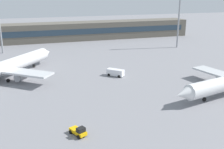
{
  "coord_description": "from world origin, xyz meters",
  "views": [
    {
      "loc": [
        -27.23,
        -26.69,
        24.95
      ],
      "look_at": [
        -5.99,
        40.0,
        3.0
      ],
      "focal_mm": 43.4,
      "sensor_mm": 36.0,
      "label": 1
    }
  ],
  "objects": [
    {
      "name": "airplane_mid",
      "position": [
        -33.87,
        54.62,
        3.45
      ],
      "size": [
        32.07,
        37.68,
        11.3
      ],
      "color": "silver",
      "rests_on": "ground_plane"
    },
    {
      "name": "service_van_white",
      "position": [
        -2.56,
        47.47,
        1.11
      ],
      "size": [
        5.11,
        5.08,
        2.08
      ],
      "color": "white",
      "rests_on": "ground_plane"
    },
    {
      "name": "floodlight_tower_east",
      "position": [
        37.48,
        79.55,
        15.53
      ],
      "size": [
        3.2,
        0.8,
        26.97
      ],
      "color": "gray",
      "rests_on": "ground_plane"
    },
    {
      "name": "baggage_tug_yellow",
      "position": [
        -19.82,
        16.18,
        0.8
      ],
      "size": [
        2.97,
        3.89,
        1.75
      ],
      "color": "#F2B20C",
      "rests_on": "ground_plane"
    },
    {
      "name": "ground_plane",
      "position": [
        0.0,
        40.0,
        0.0
      ],
      "size": [
        400.0,
        400.0,
        0.0
      ],
      "primitive_type": "plane",
      "color": "gray"
    },
    {
      "name": "terminal_building",
      "position": [
        0.0,
        112.83,
        4.5
      ],
      "size": [
        117.95,
        12.13,
        9.0
      ],
      "color": "#5B564C",
      "rests_on": "ground_plane"
    }
  ]
}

